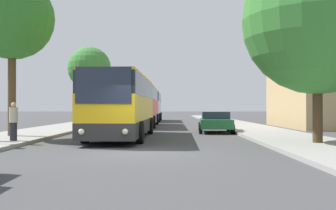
# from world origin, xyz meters

# --- Properties ---
(ground_plane) EXTENTS (300.00, 300.00, 0.00)m
(ground_plane) POSITION_xyz_m (0.00, 0.00, 0.00)
(ground_plane) COLOR #424244
(ground_plane) RESTS_ON ground
(bus_front) EXTENTS (2.90, 10.66, 3.22)m
(bus_front) POSITION_xyz_m (-1.37, 6.75, 1.72)
(bus_front) COLOR #2D2D2D
(bus_front) RESTS_ON ground_plane
(bus_middle) EXTENTS (2.85, 11.38, 3.31)m
(bus_middle) POSITION_xyz_m (-1.43, 19.59, 1.77)
(bus_middle) COLOR gray
(bus_middle) RESTS_ON ground_plane
(bus_rear) EXTENTS (2.81, 10.62, 3.38)m
(bus_rear) POSITION_xyz_m (-1.42, 32.45, 1.80)
(bus_rear) COLOR #2D519E
(bus_rear) RESTS_ON ground_plane
(parked_car_right_near) EXTENTS (2.33, 4.55, 1.34)m
(parked_car_right_near) POSITION_xyz_m (4.02, 11.44, 0.71)
(parked_car_right_near) COLOR #236B38
(parked_car_right_near) RESTS_ON ground_plane
(pedestrian_waiting_far) EXTENTS (0.36, 0.36, 1.68)m
(pedestrian_waiting_far) POSITION_xyz_m (-5.73, 3.32, 0.99)
(pedestrian_waiting_far) COLOR #23232D
(pedestrian_waiting_far) RESTS_ON sidewalk_left
(tree_left_near) EXTENTS (4.60, 4.60, 7.96)m
(tree_left_near) POSITION_xyz_m (-7.56, 28.09, 5.79)
(tree_left_near) COLOR #513D23
(tree_left_near) RESTS_ON sidewalk_left
(tree_left_far) EXTENTS (4.30, 4.30, 8.25)m
(tree_left_far) POSITION_xyz_m (-7.06, 6.40, 6.22)
(tree_left_far) COLOR #513D23
(tree_left_far) RESTS_ON sidewalk_left
(tree_right_near) EXTENTS (6.20, 6.20, 8.20)m
(tree_right_near) POSITION_xyz_m (7.24, 2.52, 5.24)
(tree_right_near) COLOR #47331E
(tree_right_near) RESTS_ON sidewalk_right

